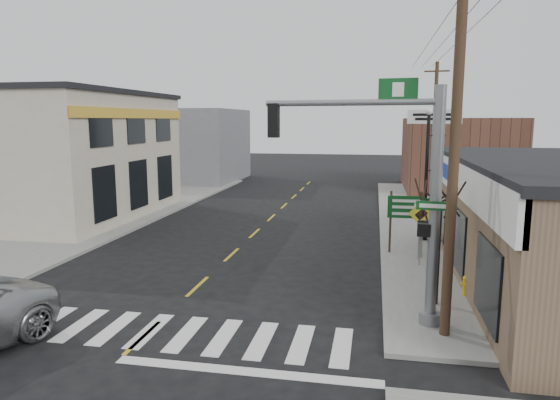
% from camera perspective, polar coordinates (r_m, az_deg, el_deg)
% --- Properties ---
extents(ground, '(140.00, 140.00, 0.00)m').
position_cam_1_polar(ground, '(13.57, -15.41, -14.90)').
color(ground, black).
rests_on(ground, ground).
extents(sidewalk_right, '(6.00, 38.00, 0.13)m').
position_cam_1_polar(sidewalk_right, '(24.89, 18.28, -3.84)').
color(sidewalk_right, slate).
rests_on(sidewalk_right, ground).
extents(sidewalk_left, '(6.00, 38.00, 0.13)m').
position_cam_1_polar(sidewalk_left, '(28.68, -20.19, -2.27)').
color(sidewalk_left, slate).
rests_on(sidewalk_left, ground).
extents(center_line, '(0.12, 56.00, 0.01)m').
position_cam_1_polar(center_line, '(20.62, -5.56, -6.23)').
color(center_line, gold).
rests_on(center_line, ground).
extents(crosswalk, '(11.00, 2.20, 0.01)m').
position_cam_1_polar(crosswalk, '(13.89, -14.66, -14.26)').
color(crosswalk, silver).
rests_on(crosswalk, ground).
extents(left_building, '(12.00, 12.00, 6.80)m').
position_cam_1_polar(left_building, '(31.31, -25.90, 4.45)').
color(left_building, '#BDB39E').
rests_on(left_building, ground).
extents(bldg_distant_right, '(8.00, 10.00, 5.60)m').
position_cam_1_polar(bldg_distant_right, '(41.64, 19.60, 4.94)').
color(bldg_distant_right, brown).
rests_on(bldg_distant_right, ground).
extents(bldg_distant_left, '(9.00, 10.00, 6.40)m').
position_cam_1_polar(bldg_distant_left, '(46.23, -10.41, 6.18)').
color(bldg_distant_left, slate).
rests_on(bldg_distant_left, ground).
extents(traffic_signal_pole, '(5.02, 0.38, 6.36)m').
position_cam_1_polar(traffic_signal_pole, '(13.14, 14.17, 2.14)').
color(traffic_signal_pole, gray).
rests_on(traffic_signal_pole, sidewalk_right).
extents(guide_sign, '(1.44, 0.13, 2.52)m').
position_cam_1_polar(guide_sign, '(20.57, 14.17, -1.44)').
color(guide_sign, '#442F1F').
rests_on(guide_sign, sidewalk_right).
extents(fire_hydrant, '(0.20, 0.20, 0.64)m').
position_cam_1_polar(fire_hydrant, '(16.47, 20.46, -9.05)').
color(fire_hydrant, gold).
rests_on(fire_hydrant, sidewalk_right).
extents(ped_crossing_sign, '(0.93, 0.07, 2.39)m').
position_cam_1_polar(ped_crossing_sign, '(18.98, 15.80, -2.34)').
color(ped_crossing_sign, gray).
rests_on(ped_crossing_sign, sidewalk_right).
extents(lamp_post, '(0.76, 0.60, 5.83)m').
position_cam_1_polar(lamp_post, '(22.90, 16.58, 3.89)').
color(lamp_post, black).
rests_on(lamp_post, sidewalk_right).
extents(dance_center_sign, '(2.90, 0.18, 6.16)m').
position_cam_1_polar(dance_center_sign, '(28.66, 17.15, 7.47)').
color(dance_center_sign, gray).
rests_on(dance_center_sign, sidewalk_right).
extents(bare_tree, '(2.14, 2.14, 4.28)m').
position_cam_1_polar(bare_tree, '(14.82, 17.85, 1.10)').
color(bare_tree, black).
rests_on(bare_tree, sidewalk_right).
extents(shrub_back, '(1.21, 1.21, 0.91)m').
position_cam_1_polar(shrub_back, '(18.94, 25.67, -6.69)').
color(shrub_back, black).
rests_on(shrub_back, sidewalk_right).
extents(utility_pole_near, '(1.68, 0.25, 9.68)m').
position_cam_1_polar(utility_pole_near, '(12.54, 19.39, 6.98)').
color(utility_pole_near, '#412D20').
rests_on(utility_pole_near, sidewalk_right).
extents(utility_pole_far, '(1.56, 0.23, 8.98)m').
position_cam_1_polar(utility_pole_far, '(34.07, 17.19, 7.51)').
color(utility_pole_far, '#483420').
rests_on(utility_pole_far, sidewalk_right).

